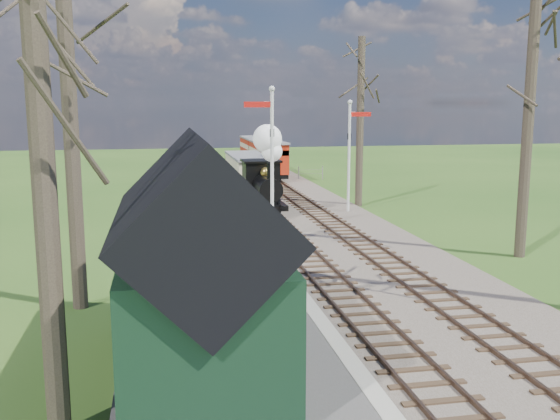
{
  "coord_description": "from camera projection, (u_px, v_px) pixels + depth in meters",
  "views": [
    {
      "loc": [
        -4.97,
        -8.2,
        5.55
      ],
      "look_at": [
        -0.68,
        14.4,
        1.6
      ],
      "focal_mm": 40.0,
      "sensor_mm": 36.0,
      "label": 1
    }
  ],
  "objects": [
    {
      "name": "track_far",
      "position": [
        316.0,
        212.0,
        31.56
      ],
      "size": [
        1.6,
        60.0,
        0.15
      ],
      "color": "brown",
      "rests_on": "ground"
    },
    {
      "name": "coping_strip",
      "position": [
        268.0,
        252.0,
        23.11
      ],
      "size": [
        0.4,
        44.0,
        0.21
      ],
      "primitive_type": "cube",
      "color": "#B2AD9E",
      "rests_on": "ground"
    },
    {
      "name": "distant_hills",
      "position": [
        220.0,
        286.0,
        75.13
      ],
      "size": [
        114.4,
        48.0,
        22.02
      ],
      "color": "#385B23",
      "rests_on": "ground"
    },
    {
      "name": "bench",
      "position": [
        248.0,
        334.0,
        13.55
      ],
      "size": [
        0.83,
        1.52,
        0.84
      ],
      "color": "#432E17",
      "rests_on": "platform"
    },
    {
      "name": "locomotive",
      "position": [
        265.0,
        175.0,
        30.8
      ],
      "size": [
        1.75,
        4.09,
        4.39
      ],
      "color": "black",
      "rests_on": "ground"
    },
    {
      "name": "semaphore_far",
      "position": [
        351.0,
        147.0,
        31.33
      ],
      "size": [
        1.22,
        0.24,
        5.72
      ],
      "color": "silver",
      "rests_on": "ground"
    },
    {
      "name": "coach",
      "position": [
        248.0,
        173.0,
        36.76
      ],
      "size": [
        2.05,
        7.02,
        2.15
      ],
      "color": "black",
      "rests_on": "ground"
    },
    {
      "name": "sign_board",
      "position": [
        274.0,
        297.0,
        15.4
      ],
      "size": [
        0.4,
        0.82,
        1.25
      ],
      "color": "#0F4624",
      "rests_on": "platform"
    },
    {
      "name": "station_shed",
      "position": [
        200.0,
        269.0,
        12.49
      ],
      "size": [
        3.25,
        6.3,
        4.78
      ],
      "color": "black",
      "rests_on": "platform"
    },
    {
      "name": "person",
      "position": [
        298.0,
        324.0,
        13.41
      ],
      "size": [
        0.41,
        0.54,
        1.34
      ],
      "primitive_type": "imported",
      "rotation": [
        0.0,
        0.0,
        1.38
      ],
      "color": "#1A2030",
      "rests_on": "platform"
    },
    {
      "name": "fence_line",
      "position": [
        237.0,
        174.0,
        44.62
      ],
      "size": [
        12.6,
        0.08,
        1.0
      ],
      "color": "slate",
      "rests_on": "ground"
    },
    {
      "name": "ballast_bed",
      "position": [
        291.0,
        214.0,
        31.33
      ],
      "size": [
        8.0,
        60.0,
        0.1
      ],
      "primitive_type": "cube",
      "color": "brown",
      "rests_on": "ground"
    },
    {
      "name": "semaphore_near",
      "position": [
        270.0,
        153.0,
        24.53
      ],
      "size": [
        1.22,
        0.24,
        6.22
      ],
      "color": "silver",
      "rests_on": "ground"
    },
    {
      "name": "red_carriage_a",
      "position": [
        268.0,
        159.0,
        45.15
      ],
      "size": [
        2.17,
        5.37,
        2.28
      ],
      "color": "black",
      "rests_on": "ground"
    },
    {
      "name": "platform",
      "position": [
        206.0,
        255.0,
        22.69
      ],
      "size": [
        5.0,
        44.0,
        0.2
      ],
      "primitive_type": "cube",
      "color": "#474442",
      "rests_on": "ground"
    },
    {
      "name": "red_carriage_b",
      "position": [
        257.0,
        153.0,
        50.47
      ],
      "size": [
        2.17,
        5.37,
        2.28
      ],
      "color": "black",
      "rests_on": "ground"
    },
    {
      "name": "bare_trees",
      "position": [
        371.0,
        115.0,
        18.94
      ],
      "size": [
        15.51,
        22.39,
        12.0
      ],
      "color": "#382D23",
      "rests_on": "ground"
    },
    {
      "name": "track_near",
      "position": [
        265.0,
        214.0,
        31.08
      ],
      "size": [
        1.6,
        60.0,
        0.15
      ],
      "color": "brown",
      "rests_on": "ground"
    }
  ]
}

